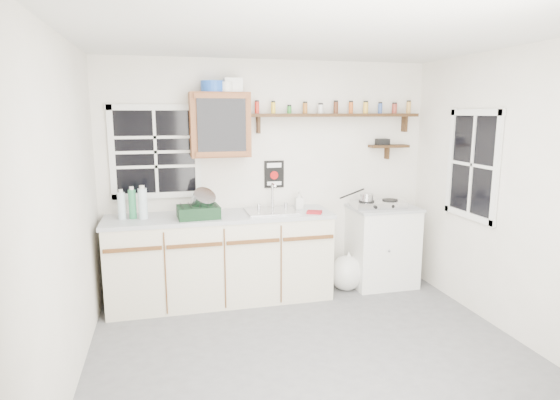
{
  "coord_description": "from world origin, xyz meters",
  "views": [
    {
      "loc": [
        -1.11,
        -3.38,
        1.95
      ],
      "look_at": [
        -0.14,
        0.55,
        1.19
      ],
      "focal_mm": 30.0,
      "sensor_mm": 36.0,
      "label": 1
    }
  ],
  "objects_px": {
    "right_cabinet": "(382,246)",
    "spice_shelf": "(337,114)",
    "upper_cabinet": "(220,125)",
    "hotplate": "(378,204)",
    "dish_rack": "(200,208)",
    "main_cabinet": "(221,258)"
  },
  "relations": [
    {
      "from": "right_cabinet",
      "to": "spice_shelf",
      "type": "xyz_separation_m",
      "value": [
        -0.51,
        0.19,
        1.47
      ]
    },
    {
      "from": "upper_cabinet",
      "to": "hotplate",
      "type": "height_order",
      "value": "upper_cabinet"
    },
    {
      "from": "dish_rack",
      "to": "hotplate",
      "type": "bearing_deg",
      "value": -1.31
    },
    {
      "from": "main_cabinet",
      "to": "upper_cabinet",
      "type": "bearing_deg",
      "value": 76.32
    },
    {
      "from": "upper_cabinet",
      "to": "spice_shelf",
      "type": "xyz_separation_m",
      "value": [
        1.29,
        0.07,
        0.11
      ]
    },
    {
      "from": "main_cabinet",
      "to": "upper_cabinet",
      "type": "relative_size",
      "value": 3.55
    },
    {
      "from": "main_cabinet",
      "to": "hotplate",
      "type": "distance_m",
      "value": 1.82
    },
    {
      "from": "hotplate",
      "to": "main_cabinet",
      "type": "bearing_deg",
      "value": -175.28
    },
    {
      "from": "upper_cabinet",
      "to": "hotplate",
      "type": "bearing_deg",
      "value": -4.59
    },
    {
      "from": "spice_shelf",
      "to": "hotplate",
      "type": "distance_m",
      "value": 1.09
    },
    {
      "from": "dish_rack",
      "to": "hotplate",
      "type": "height_order",
      "value": "dish_rack"
    },
    {
      "from": "upper_cabinet",
      "to": "spice_shelf",
      "type": "distance_m",
      "value": 1.29
    },
    {
      "from": "upper_cabinet",
      "to": "spice_shelf",
      "type": "relative_size",
      "value": 0.34
    },
    {
      "from": "main_cabinet",
      "to": "right_cabinet",
      "type": "distance_m",
      "value": 1.84
    },
    {
      "from": "upper_cabinet",
      "to": "dish_rack",
      "type": "xyz_separation_m",
      "value": [
        -0.25,
        -0.23,
        -0.81
      ]
    },
    {
      "from": "right_cabinet",
      "to": "upper_cabinet",
      "type": "height_order",
      "value": "upper_cabinet"
    },
    {
      "from": "right_cabinet",
      "to": "upper_cabinet",
      "type": "bearing_deg",
      "value": 176.24
    },
    {
      "from": "main_cabinet",
      "to": "spice_shelf",
      "type": "distance_m",
      "value": 1.99
    },
    {
      "from": "right_cabinet",
      "to": "hotplate",
      "type": "xyz_separation_m",
      "value": [
        -0.08,
        -0.02,
        0.49
      ]
    },
    {
      "from": "main_cabinet",
      "to": "spice_shelf",
      "type": "height_order",
      "value": "spice_shelf"
    },
    {
      "from": "right_cabinet",
      "to": "hotplate",
      "type": "height_order",
      "value": "hotplate"
    },
    {
      "from": "spice_shelf",
      "to": "dish_rack",
      "type": "bearing_deg",
      "value": -168.77
    }
  ]
}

